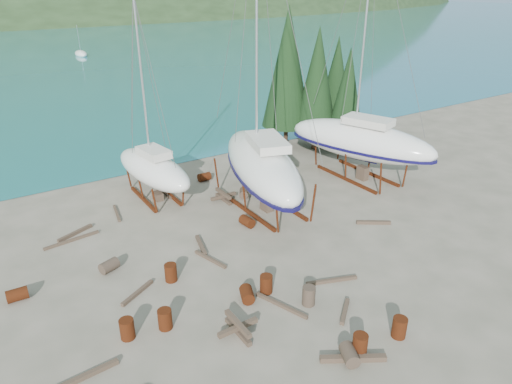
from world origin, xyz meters
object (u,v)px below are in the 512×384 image
large_sailboat_near (262,164)px  small_sailboat_shore (153,169)px  worker (288,194)px  large_sailboat_far (360,140)px

large_sailboat_near → small_sailboat_shore: bearing=153.4°
large_sailboat_near → small_sailboat_shore: size_ratio=1.45×
large_sailboat_near → worker: bearing=-13.9°
large_sailboat_near → small_sailboat_shore: 7.15m
small_sailboat_shore → worker: (6.47, -5.84, -1.20)m
large_sailboat_near → large_sailboat_far: (8.57, 0.27, -0.09)m
large_sailboat_near → large_sailboat_far: bearing=19.7°
large_sailboat_near → small_sailboat_shore: (-5.07, 4.97, -0.86)m
large_sailboat_far → worker: large_sailboat_far is taller
small_sailboat_shore → worker: 8.80m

